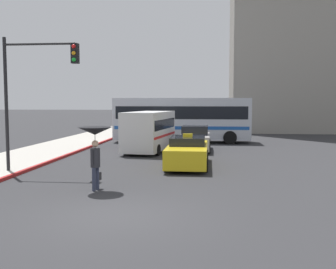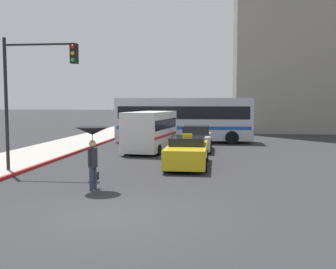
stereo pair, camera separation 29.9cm
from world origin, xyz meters
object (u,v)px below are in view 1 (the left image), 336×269
at_px(sedan_red, 195,139).
at_px(city_bus, 182,118).
at_px(taxi, 188,152).
at_px(pedestrian_with_umbrella, 95,139).
at_px(ambulance_van, 149,130).
at_px(traffic_light, 34,80).

distance_m(sedan_red, city_bus, 5.41).
relative_size(taxi, pedestrian_with_umbrella, 2.23).
distance_m(ambulance_van, city_bus, 6.17).
xyz_separation_m(sedan_red, traffic_light, (-6.27, -8.68, 3.20)).
height_order(city_bus, pedestrian_with_umbrella, city_bus).
relative_size(sedan_red, pedestrian_with_umbrella, 1.91).
relative_size(taxi, sedan_red, 1.17).
relative_size(sedan_red, traffic_light, 0.73).
bearing_deg(city_bus, traffic_light, -20.93).
bearing_deg(city_bus, pedestrian_with_umbrella, -6.77).
bearing_deg(traffic_light, city_bus, 69.76).
height_order(taxi, traffic_light, traffic_light).
relative_size(city_bus, traffic_light, 1.78).
distance_m(sedan_red, pedestrian_with_umbrella, 11.84).
xyz_separation_m(taxi, ambulance_van, (-2.61, 5.17, 0.69)).
bearing_deg(pedestrian_with_umbrella, sedan_red, 2.24).
distance_m(taxi, ambulance_van, 5.83).
height_order(sedan_red, pedestrian_with_umbrella, pedestrian_with_umbrella).
height_order(ambulance_van, traffic_light, traffic_light).
bearing_deg(traffic_light, taxi, 23.76).
xyz_separation_m(pedestrian_with_umbrella, traffic_light, (-3.34, 2.75, 2.14)).
bearing_deg(ambulance_van, pedestrian_with_umbrella, 96.60).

